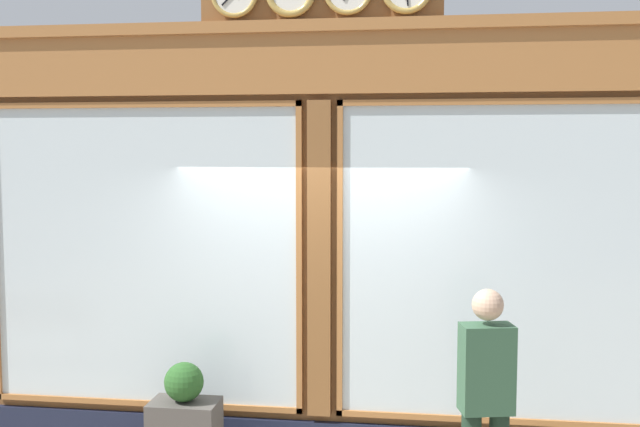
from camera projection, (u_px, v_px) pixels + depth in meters
The scene contains 3 objects.
shop_facade at pixel (322, 237), 6.51m from camera, with size 6.36×0.42×4.26m.
pedestrian at pixel (486, 396), 5.21m from camera, with size 0.40×0.29×1.69m.
planter_shrub at pixel (184, 382), 6.09m from camera, with size 0.32×0.32×0.32m, color #285623.
Camera 1 is at (-0.88, 6.29, 2.65)m, focal length 41.86 mm.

